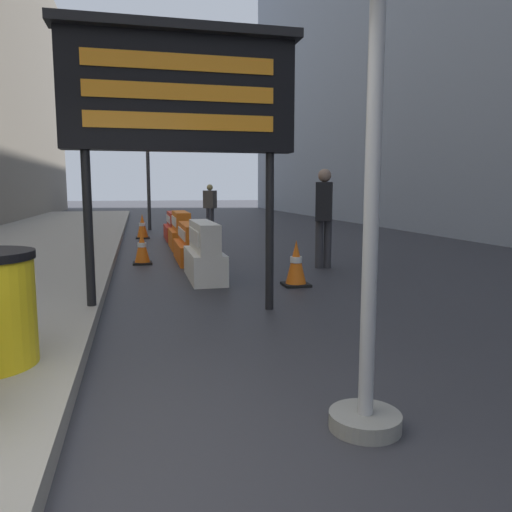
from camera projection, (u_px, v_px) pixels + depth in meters
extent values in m
plane|color=#2D2D33|center=(45.00, 508.00, 2.29)|extent=(120.00, 120.00, 0.00)
cylinder|color=black|center=(89.00, 236.00, 5.47)|extent=(0.10, 0.10, 1.87)
cylinder|color=black|center=(270.00, 233.00, 5.94)|extent=(0.10, 0.10, 1.87)
cube|color=black|center=(180.00, 94.00, 5.50)|extent=(2.57, 0.24, 1.24)
cube|color=black|center=(179.00, 28.00, 5.34)|extent=(2.69, 0.34, 0.10)
cube|color=orange|center=(181.00, 62.00, 5.33)|extent=(2.06, 0.02, 0.17)
cube|color=orange|center=(181.00, 92.00, 5.37)|extent=(2.06, 0.02, 0.17)
cube|color=orange|center=(182.00, 121.00, 5.41)|extent=(2.06, 0.02, 0.17)
cube|color=silver|center=(204.00, 265.00, 8.04)|extent=(0.52, 1.61, 0.46)
cube|color=silver|center=(204.00, 236.00, 7.98)|extent=(0.31, 1.61, 0.46)
cube|color=white|center=(194.00, 237.00, 7.94)|extent=(0.02, 1.29, 0.23)
cube|color=orange|center=(191.00, 252.00, 10.05)|extent=(0.58, 1.85, 0.38)
cube|color=orange|center=(191.00, 233.00, 10.00)|extent=(0.35, 1.85, 0.38)
cube|color=white|center=(181.00, 233.00, 9.96)|extent=(0.02, 1.48, 0.19)
cube|color=orange|center=(181.00, 239.00, 12.24)|extent=(0.54, 1.67, 0.45)
cube|color=orange|center=(181.00, 221.00, 12.18)|extent=(0.33, 1.67, 0.45)
cube|color=white|center=(174.00, 221.00, 12.14)|extent=(0.02, 1.34, 0.22)
cube|color=red|center=(175.00, 232.00, 14.39)|extent=(0.55, 1.85, 0.39)
cube|color=red|center=(174.00, 219.00, 14.34)|extent=(0.33, 1.85, 0.39)
cube|color=white|center=(168.00, 219.00, 14.30)|extent=(0.02, 1.48, 0.20)
cube|color=black|center=(296.00, 284.00, 7.51)|extent=(0.39, 0.39, 0.04)
cone|color=orange|center=(296.00, 262.00, 7.46)|extent=(0.31, 0.31, 0.65)
cylinder|color=white|center=(296.00, 260.00, 7.45)|extent=(0.18, 0.18, 0.09)
cube|color=black|center=(143.00, 238.00, 14.64)|extent=(0.40, 0.40, 0.04)
cone|color=orange|center=(142.00, 226.00, 14.59)|extent=(0.32, 0.32, 0.68)
cylinder|color=white|center=(142.00, 224.00, 14.59)|extent=(0.19, 0.19, 0.09)
cube|color=black|center=(142.00, 263.00, 9.66)|extent=(0.37, 0.37, 0.04)
cone|color=orange|center=(142.00, 246.00, 9.62)|extent=(0.29, 0.29, 0.61)
cylinder|color=white|center=(142.00, 245.00, 9.61)|extent=(0.17, 0.17, 0.09)
cylinder|color=#2D2D30|center=(148.00, 167.00, 17.32)|extent=(0.12, 0.12, 4.40)
cube|color=black|center=(147.00, 114.00, 16.92)|extent=(0.28, 0.28, 0.84)
sphere|color=#360605|center=(146.00, 104.00, 16.74)|extent=(0.15, 0.15, 0.15)
sphere|color=gold|center=(147.00, 113.00, 16.78)|extent=(0.15, 0.15, 0.15)
sphere|color=black|center=(147.00, 122.00, 16.82)|extent=(0.15, 0.15, 0.15)
cylinder|color=#333338|center=(208.00, 219.00, 17.38)|extent=(0.13, 0.13, 0.77)
cylinder|color=#333338|center=(212.00, 219.00, 17.41)|extent=(0.13, 0.13, 0.77)
cube|color=#47423D|center=(210.00, 199.00, 17.30)|extent=(0.48, 0.47, 0.61)
sphere|color=#9C8F57|center=(210.00, 187.00, 17.25)|extent=(0.21, 0.21, 0.21)
cylinder|color=#333338|center=(319.00, 244.00, 9.14)|extent=(0.14, 0.14, 0.87)
cylinder|color=#333338|center=(328.00, 244.00, 9.18)|extent=(0.14, 0.14, 0.87)
cube|color=black|center=(324.00, 201.00, 9.06)|extent=(0.45, 0.55, 0.69)
sphere|color=#8E7261|center=(325.00, 175.00, 8.99)|extent=(0.24, 0.24, 0.24)
cylinder|color=gray|center=(365.00, 421.00, 3.04)|extent=(0.44, 0.44, 0.10)
cylinder|color=#9EA0A5|center=(373.00, 164.00, 2.83)|extent=(0.09, 0.09, 2.98)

